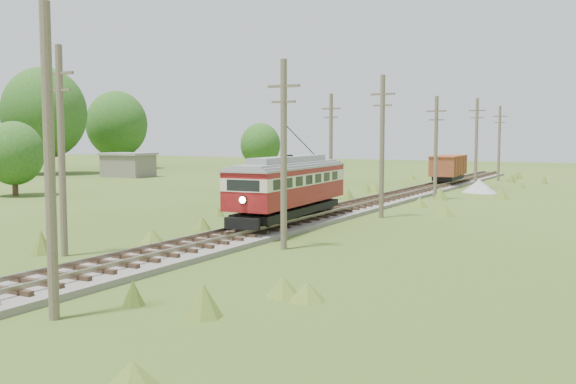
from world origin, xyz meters
The scene contains 17 objects.
railbed_main centered at (0.00, 34.00, 0.19)m, with size 3.60×96.00×0.57m.
streetcar centered at (0.00, 24.65, 2.48)m, with size 3.54×11.56×5.23m.
gondola centered at (0.00, 59.76, 1.98)m, with size 3.06×8.03×2.62m.
gravel_pile centered at (4.76, 52.79, 0.56)m, with size 3.28×3.47×1.19m.
utility_pole_r_1 centered at (3.10, 5.00, 4.40)m, with size 0.30×0.30×8.80m.
utility_pole_r_2 centered at (3.30, 18.00, 4.42)m, with size 1.60×0.30×8.60m.
utility_pole_r_3 centered at (3.20, 31.00, 4.63)m, with size 1.60×0.30×9.00m.
utility_pole_r_4 centered at (3.00, 44.00, 4.32)m, with size 1.60×0.30×8.40m.
utility_pole_r_5 centered at (3.40, 57.00, 4.58)m, with size 1.60×0.30×8.90m.
utility_pole_r_6 centered at (3.20, 70.00, 4.47)m, with size 1.60×0.30×8.70m.
utility_pole_l_a centered at (-4.20, 12.00, 4.63)m, with size 1.60×0.30×9.00m.
utility_pole_l_b centered at (-4.50, 40.00, 4.42)m, with size 1.60×0.30×8.60m.
tree_left_4 centered at (-54.00, 54.00, 8.37)m, with size 11.34×11.34×14.61m.
tree_left_5 centered at (-56.00, 70.00, 7.12)m, with size 9.66×9.66×12.44m.
tree_mid_a centered at (-28.00, 68.00, 4.02)m, with size 5.46×5.46×7.03m.
tree_mid_c centered at (-30.00, 30.00, 3.71)m, with size 5.04×5.04×6.49m.
shed centered at (-40.00, 55.00, 1.57)m, with size 6.40×4.40×3.10m.
Camera 1 is at (17.34, -7.38, 5.14)m, focal length 40.00 mm.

